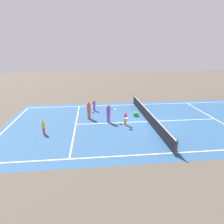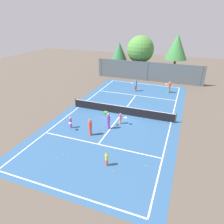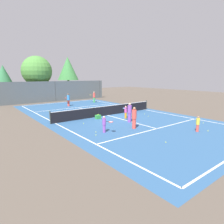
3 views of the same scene
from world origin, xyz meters
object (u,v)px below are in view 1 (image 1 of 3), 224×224
Objects in this scene: tennis_ball_1 at (123,110)px; player_4 at (89,110)px; ball_crate at (136,114)px; tennis_ball_6 at (135,140)px; player_3 at (43,127)px; tennis_ball_7 at (50,151)px; tennis_ball_8 at (159,127)px; tennis_ball_2 at (187,107)px; tennis_ball_3 at (52,117)px; player_1 at (125,118)px; tennis_ball_4 at (119,137)px; tennis_ball_11 at (92,108)px; player_6 at (109,113)px; tennis_ball_0 at (117,122)px; tennis_ball_9 at (36,138)px; tennis_ball_10 at (189,106)px; tennis_ball_5 at (97,109)px; player_2 at (94,105)px.

player_4 is at bearing -56.86° from tennis_ball_1.
ball_crate is 5.23m from tennis_ball_6.
player_3 is at bearing -67.03° from ball_crate.
tennis_ball_7 is 1.00× the size of tennis_ball_8.
tennis_ball_2 is at bearing 136.16° from tennis_ball_8.
tennis_ball_6 is (7.44, -7.65, 0.00)m from tennis_ball_2.
player_1 is at bearing 67.99° from tennis_ball_3.
player_4 reaches higher than player_3.
tennis_ball_4 is 7.72m from tennis_ball_11.
player_6 reaches higher than player_3.
player_4 is at bearing -122.10° from player_1.
ball_crate is 2.54m from tennis_ball_0.
player_6 reaches higher than tennis_ball_9.
tennis_ball_4 is at bearing -51.74° from tennis_ball_2.
tennis_ball_6 and tennis_ball_8 have the same top height.
player_6 is 25.68× the size of tennis_ball_7.
player_3 is 15.46m from tennis_ball_2.
tennis_ball_7 is 9.50m from tennis_ball_11.
tennis_ball_4 is 1.00× the size of tennis_ball_9.
tennis_ball_9 is (0.69, -0.45, -0.55)m from player_3.
player_4 is 2.84m from tennis_ball_0.
tennis_ball_4 is at bearing -26.43° from ball_crate.
tennis_ball_0 is 9.61m from tennis_ball_10.
player_3 is 0.99m from tennis_ball_9.
tennis_ball_5 and tennis_ball_6 have the same top height.
tennis_ball_3 is 1.00× the size of tennis_ball_11.
tennis_ball_4 is (3.01, -0.19, 0.00)m from tennis_ball_0.
tennis_ball_1 is 1.00× the size of tennis_ball_5.
tennis_ball_7 is (2.78, 0.94, -0.55)m from player_3.
player_6 is 25.68× the size of tennis_ball_2.
tennis_ball_4 is at bearing 28.41° from player_4.
tennis_ball_2 is 16.13m from tennis_ball_9.
tennis_ball_8 is (1.53, 4.12, -0.84)m from player_6.
player_4 reaches higher than tennis_ball_8.
tennis_ball_8 is at bearing 70.18° from tennis_ball_3.
tennis_ball_1 is 1.00× the size of tennis_ball_9.
tennis_ball_2 is 1.00× the size of tennis_ball_5.
tennis_ball_3 is 1.00× the size of tennis_ball_5.
player_4 reaches higher than tennis_ball_10.
tennis_ball_6 is at bearing 60.58° from tennis_ball_4.
tennis_ball_1 is (0.05, 3.11, -0.59)m from player_2.
player_4 is 3.70× the size of ball_crate.
tennis_ball_2 and tennis_ball_8 have the same top height.
tennis_ball_0 is at bearing -140.29° from player_1.
player_6 is 4.05m from tennis_ball_1.
tennis_ball_0 is (-0.77, -0.64, -0.59)m from player_1.
tennis_ball_5 is 1.00× the size of tennis_ball_8.
player_4 is 25.20× the size of tennis_ball_6.
ball_crate is 6.81× the size of tennis_ball_4.
player_2 is 7.37m from tennis_ball_8.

